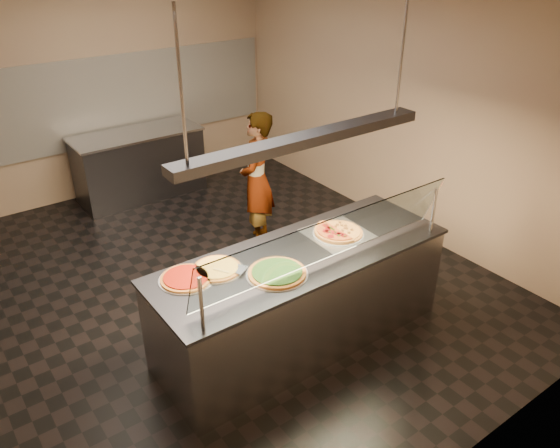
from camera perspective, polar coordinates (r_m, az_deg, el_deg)
ground at (r=6.05m, az=-5.95°, el=-5.75°), size 5.00×6.00×0.02m
wall_back at (r=8.01m, az=-17.93°, el=13.55°), size 5.00×0.02×3.00m
wall_front at (r=3.36m, az=20.17°, el=-7.37°), size 5.00×0.02×3.00m
wall_right at (r=6.87m, az=12.06°, el=11.98°), size 0.02×6.00×3.00m
tile_band at (r=8.03m, az=-17.64°, el=12.15°), size 4.90×0.02×1.20m
serving_counter at (r=4.93m, az=2.21°, el=-7.68°), size 2.70×0.94×0.93m
sneeze_guard at (r=4.30m, az=5.22°, el=-1.63°), size 2.46×0.18×0.54m
perforated_tray at (r=4.99m, az=6.05°, el=-0.96°), size 0.54×0.54×0.01m
half_pizza_pepperoni at (r=4.91m, az=5.15°, el=-1.03°), size 0.23×0.44×0.05m
half_pizza_sausage at (r=5.04m, az=6.94°, el=-0.40°), size 0.23×0.44×0.04m
pizza_spinach at (r=4.39m, az=-0.33°, el=-5.09°), size 0.50×0.50×0.03m
pizza_cheese at (r=4.48m, az=-6.62°, el=-4.61°), size 0.42×0.42×0.03m
pizza_tomato at (r=4.39m, az=-9.83°, el=-5.58°), size 0.43×0.43×0.03m
pizza_spatula at (r=4.42m, az=-5.44°, el=-4.78°), size 0.26×0.20×0.02m
prep_table at (r=7.96m, az=-14.47°, el=6.07°), size 1.75×0.74×0.93m
worker at (r=6.36m, az=-2.44°, el=4.62°), size 0.69×0.69×1.62m
heat_lamp_housing at (r=4.23m, az=2.59°, el=8.79°), size 2.30×0.18×0.08m
lamp_rod_left at (r=3.56m, az=-10.31°, el=13.76°), size 0.02×0.02×1.01m
lamp_rod_right at (r=4.76m, az=12.65°, el=17.17°), size 0.02×0.02×1.01m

